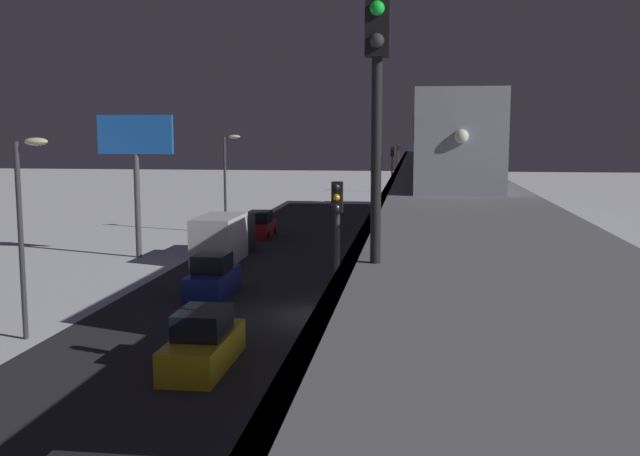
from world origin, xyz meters
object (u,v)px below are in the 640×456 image
at_px(subway_train, 437,135).
at_px(sedan_blue, 212,277).
at_px(traffic_light_near, 337,256).
at_px(traffic_light_distant, 398,160).
at_px(sedan_red, 260,227).
at_px(delivery_van, 224,237).
at_px(traffic_light_mid, 379,190).
at_px(commercial_billboard, 136,149).
at_px(traffic_light_far, 392,170).
at_px(rail_signal, 377,83).
at_px(sedan_yellow, 203,344).

relative_size(subway_train, sedan_blue, 12.65).
xyz_separation_m(traffic_light_near, traffic_light_distant, (0.00, -75.23, 0.00)).
distance_m(sedan_red, traffic_light_near, 33.92).
relative_size(sedan_red, traffic_light_near, 0.68).
bearing_deg(traffic_light_near, delivery_van, -67.29).
height_order(subway_train, sedan_red, subway_train).
xyz_separation_m(traffic_light_mid, commercial_billboard, (15.01, 2.41, 2.63)).
height_order(subway_train, commercial_billboard, subway_train).
relative_size(sedan_red, traffic_light_far, 0.68).
distance_m(traffic_light_near, traffic_light_mid, 25.08).
relative_size(rail_signal, traffic_light_near, 0.62).
bearing_deg(delivery_van, traffic_light_far, -109.09).
relative_size(rail_signal, sedan_yellow, 0.86).
distance_m(subway_train, traffic_light_far, 21.32).
bearing_deg(traffic_light_far, sedan_blue, 78.60).
bearing_deg(sedan_yellow, traffic_light_far, 84.45).
distance_m(sedan_yellow, traffic_light_distant, 73.63).
bearing_deg(commercial_billboard, traffic_light_mid, -170.90).
xyz_separation_m(subway_train, delivery_van, (13.16, 6.73, -6.28)).
bearing_deg(delivery_van, traffic_light_distant, -100.25).
xyz_separation_m(sedan_red, traffic_light_mid, (-9.30, 7.37, 3.41)).
height_order(sedan_yellow, delivery_van, delivery_van).
bearing_deg(traffic_light_near, subway_train, -97.08).
bearing_deg(sedan_blue, delivery_van, -78.39).
height_order(delivery_van, traffic_light_mid, traffic_light_mid).
distance_m(sedan_blue, sedan_yellow, 11.48).
bearing_deg(sedan_blue, traffic_light_distant, -96.87).
distance_m(rail_signal, traffic_light_distant, 85.65).
bearing_deg(sedan_blue, commercial_billboard, -52.27).
distance_m(traffic_light_distant, commercial_billboard, 54.72).
relative_size(delivery_van, traffic_light_near, 1.16).
xyz_separation_m(sedan_yellow, delivery_van, (4.80, -20.87, 0.55)).
distance_m(sedan_red, sedan_yellow, 30.96).
relative_size(rail_signal, sedan_red, 0.92).
distance_m(rail_signal, traffic_light_mid, 35.68).
bearing_deg(sedan_blue, traffic_light_mid, -121.76).
distance_m(delivery_van, traffic_light_near, 24.77).
distance_m(sedan_blue, traffic_light_mid, 14.65).
distance_m(traffic_light_mid, traffic_light_distant, 50.15).
height_order(traffic_light_far, commercial_billboard, commercial_billboard).
xyz_separation_m(traffic_light_far, commercial_billboard, (15.01, 27.48, 2.63)).
xyz_separation_m(rail_signal, traffic_light_mid, (1.68, -35.37, -4.37)).
distance_m(traffic_light_far, traffic_light_distant, 25.08).
height_order(sedan_blue, traffic_light_distant, traffic_light_distant).
bearing_deg(traffic_light_near, rail_signal, 99.29).
xyz_separation_m(rail_signal, sedan_blue, (9.18, -23.25, -7.77)).
xyz_separation_m(delivery_van, commercial_billboard, (5.51, 0.03, 5.48)).
distance_m(subway_train, commercial_billboard, 19.87).
bearing_deg(traffic_light_far, delivery_van, 70.91).
height_order(sedan_blue, traffic_light_far, traffic_light_far).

